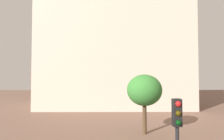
{
  "coord_description": "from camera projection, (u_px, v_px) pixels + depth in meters",
  "views": [
    {
      "loc": [
        -0.23,
        -1.17,
        4.84
      ],
      "look_at": [
        -0.14,
        10.86,
        5.29
      ],
      "focal_mm": 30.43,
      "sensor_mm": 36.0,
      "label": 1
    }
  ],
  "objects": [
    {
      "name": "landmark_building",
      "position": [
        115.0,
        43.0,
        32.16
      ],
      "size": [
        23.58,
        11.62,
        34.7
      ],
      "color": "beige",
      "rests_on": "ground_plane"
    },
    {
      "name": "traffic_light_pole",
      "position": [
        177.0,
        136.0,
        6.18
      ],
      "size": [
        0.28,
        0.34,
        4.12
      ],
      "color": "black",
      "rests_on": "ground_plane"
    },
    {
      "name": "tree_curb_far",
      "position": [
        144.0,
        90.0,
        16.32
      ],
      "size": [
        3.0,
        3.0,
        5.07
      ],
      "color": "#4C3823",
      "rests_on": "ground_plane"
    }
  ]
}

